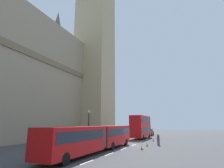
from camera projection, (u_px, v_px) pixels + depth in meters
ground_plane at (132, 146)px, 26.48m from camera, size 160.00×160.00×0.00m
lane_centre_marking at (129, 147)px, 25.41m from camera, size 25.20×0.16×0.01m
clock_tower at (96, 15)px, 55.71m from camera, size 10.46×10.46×68.88m
articulated_bus at (96, 136)px, 20.99m from camera, size 17.62×2.54×2.90m
double_decker_bus at (141, 126)px, 40.00m from camera, size 9.45×2.54×4.90m
sedan_lead at (149, 132)px, 48.52m from camera, size 4.40×1.86×1.85m
traffic_cone_west at (142, 147)px, 22.41m from camera, size 0.36×0.36×0.58m
traffic_cone_middle at (147, 144)px, 25.78m from camera, size 0.36×0.36×0.58m
traffic_cone_east at (153, 140)px, 33.37m from camera, size 0.36×0.36×0.58m
street_lamp at (89, 125)px, 28.21m from camera, size 0.44×0.44×5.27m
pedestrian_near_cones at (158, 139)px, 27.04m from camera, size 0.47×0.42×1.69m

